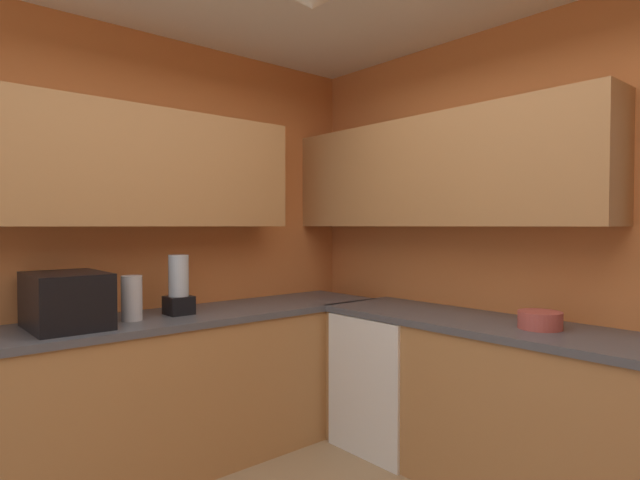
{
  "coord_description": "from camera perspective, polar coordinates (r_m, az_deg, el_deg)",
  "views": [
    {
      "loc": [
        1.35,
        -1.14,
        1.45
      ],
      "look_at": [
        -0.74,
        0.68,
        1.38
      ],
      "focal_mm": 28.97,
      "sensor_mm": 36.0,
      "label": 1
    }
  ],
  "objects": [
    {
      "name": "room_shell",
      "position": [
        2.38,
        3.16,
        9.6
      ],
      "size": [
        3.84,
        3.68,
        2.74
      ],
      "color": "#D17238",
      "rests_on": "ground_plane"
    },
    {
      "name": "blender_appliance",
      "position": [
        3.24,
        -15.34,
        -5.09
      ],
      "size": [
        0.15,
        0.15,
        0.36
      ],
      "color": "black",
      "rests_on": "counter_run_left"
    },
    {
      "name": "counter_run_left",
      "position": [
        3.27,
        -19.32,
        -16.18
      ],
      "size": [
        0.65,
        3.29,
        0.92
      ],
      "color": "#AD7542",
      "rests_on": "ground_plane"
    },
    {
      "name": "kettle",
      "position": [
        3.11,
        -20.08,
        -6.05
      ],
      "size": [
        0.11,
        0.11,
        0.25
      ],
      "primitive_type": "cylinder",
      "color": "#B7B7BC",
      "rests_on": "counter_run_left"
    },
    {
      "name": "bowl",
      "position": [
        2.94,
        23.13,
        -8.14
      ],
      "size": [
        0.22,
        0.22,
        0.09
      ],
      "primitive_type": "cylinder",
      "color": "#B74C42",
      "rests_on": "counter_run_back"
    },
    {
      "name": "dishwasher",
      "position": [
        3.56,
        8.02,
        -15.01
      ],
      "size": [
        0.6,
        0.6,
        0.87
      ],
      "primitive_type": "cube",
      "color": "white",
      "rests_on": "ground_plane"
    },
    {
      "name": "microwave",
      "position": [
        3.02,
        -26.23,
        -5.99
      ],
      "size": [
        0.48,
        0.36,
        0.29
      ],
      "primitive_type": "cube",
      "color": "black",
      "rests_on": "counter_run_left"
    },
    {
      "name": "counter_run_back",
      "position": [
        3.02,
        25.2,
        -17.8
      ],
      "size": [
        2.93,
        0.65,
        0.92
      ],
      "color": "#AD7542",
      "rests_on": "ground_plane"
    }
  ]
}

